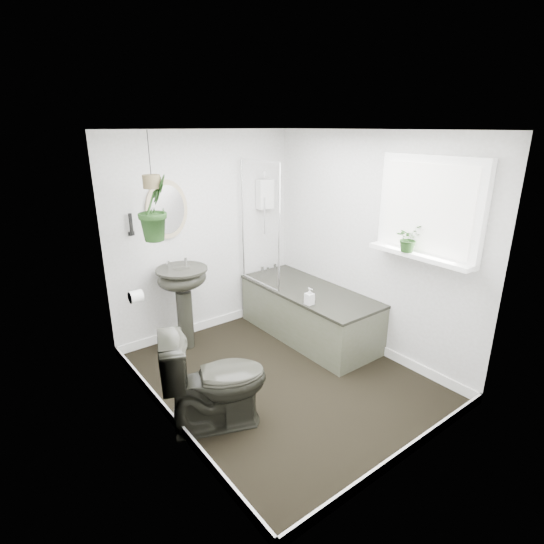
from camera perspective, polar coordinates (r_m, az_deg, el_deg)
floor at (r=4.29m, az=1.25°, el=-14.06°), size 2.30×2.80×0.02m
ceiling at (r=3.59m, az=1.53°, el=18.72°), size 2.30×2.80×0.02m
wall_back at (r=4.91m, az=-8.98°, el=4.93°), size 2.30×0.02×2.30m
wall_front at (r=2.89m, az=19.21°, el=-6.18°), size 2.30×0.02×2.30m
wall_left at (r=3.22m, az=-14.96°, el=-3.11°), size 0.02×2.80×2.30m
wall_right at (r=4.56m, az=12.85°, el=3.59°), size 0.02×2.80×2.30m
skirting at (r=4.25m, az=1.26°, el=-13.38°), size 2.30×2.80×0.10m
bathtub at (r=4.93m, az=4.95°, el=-5.45°), size 0.72×1.72×0.58m
bath_screen at (r=4.78m, az=-1.64°, el=6.36°), size 0.04×0.72×1.40m
shower_box at (r=5.20m, az=-0.96°, el=10.43°), size 0.20×0.10×0.35m
oval_mirror at (r=4.61m, az=-13.91°, el=8.14°), size 0.46×0.03×0.62m
wall_sconce at (r=4.48m, az=-18.44°, el=6.10°), size 0.04×0.04×0.22m
toilet_roll_holder at (r=3.95m, az=-17.84°, el=-3.15°), size 0.11×0.11×0.11m
window_recess at (r=4.00m, az=20.43°, el=8.08°), size 0.08×1.00×0.90m
window_sill at (r=4.04m, az=19.20°, el=2.15°), size 0.18×1.00×0.04m
window_blinds at (r=3.96m, az=20.07°, el=8.03°), size 0.01×0.86×0.76m
toilet at (r=3.50m, az=-7.68°, el=-14.20°), size 0.94×0.74×0.84m
pedestal_sink at (r=4.70m, az=-11.69°, el=-4.77°), size 0.63×0.57×0.92m
sill_plant at (r=4.01m, az=17.84°, el=4.36°), size 0.25×0.22×0.25m
hanging_plant at (r=4.10m, az=-15.58°, el=8.27°), size 0.43×0.42×0.60m
soap_bottle at (r=4.39m, az=5.06°, el=-3.27°), size 0.08×0.08×0.18m
hanging_pot at (r=4.06m, az=-15.89°, el=11.62°), size 0.16×0.16×0.12m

